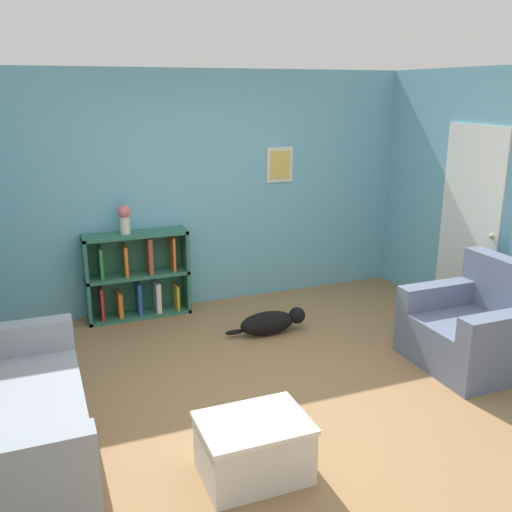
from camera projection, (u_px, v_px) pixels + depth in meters
ground_plane at (274, 391)px, 4.68m from camera, size 14.00×14.00×0.00m
wall_back at (195, 191)px, 6.32m from camera, size 5.60×0.13×2.60m
bookshelf at (137, 276)px, 6.14m from camera, size 1.10×0.28×0.93m
recliner_chair at (477, 329)px, 5.09m from camera, size 0.93×0.99×0.93m
coffee_table at (254, 446)px, 3.61m from camera, size 0.68×0.51×0.39m
dog at (271, 322)px, 5.75m from camera, size 0.85×0.22×0.24m
vase at (124, 218)px, 5.90m from camera, size 0.14×0.14×0.31m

